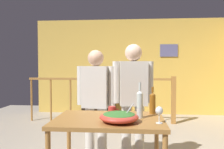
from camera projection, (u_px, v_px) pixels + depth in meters
The scene contains 13 objects.
back_wall at pixel (133, 67), 6.48m from camera, with size 5.50×0.10×2.66m, color gold.
framed_picture at pixel (169, 50), 6.31m from camera, with size 0.48×0.03×0.34m, color slate.
stair_railing at pixel (121, 94), 5.46m from camera, with size 3.55×0.10×1.12m.
tv_console at pixel (99, 108), 6.26m from camera, with size 0.90×0.40×0.42m, color #38281E.
flat_screen_tv at pixel (99, 91), 6.20m from camera, with size 0.57×0.12×0.45m.
serving_table at pixel (109, 127), 2.42m from camera, with size 1.15×0.78×0.82m.
salad_bowl at pixel (119, 116), 2.26m from camera, with size 0.39×0.39×0.20m.
wine_glass at pixel (159, 111), 2.20m from camera, with size 0.07×0.07×0.16m.
wine_bottle_amber at pixel (153, 102), 2.65m from camera, with size 0.07×0.07×0.31m.
wine_bottle_clear at pixel (140, 104), 2.42m from camera, with size 0.07×0.07×0.38m.
mug_red at pixel (112, 111), 2.53m from camera, with size 0.12×0.08×0.10m.
person_standing_left at pixel (96, 98), 3.15m from camera, with size 0.54×0.27×1.59m.
person_standing_right at pixel (133, 95), 3.10m from camera, with size 0.55×0.27×1.66m.
Camera 1 is at (-0.02, -3.28, 1.38)m, focal length 36.65 mm.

